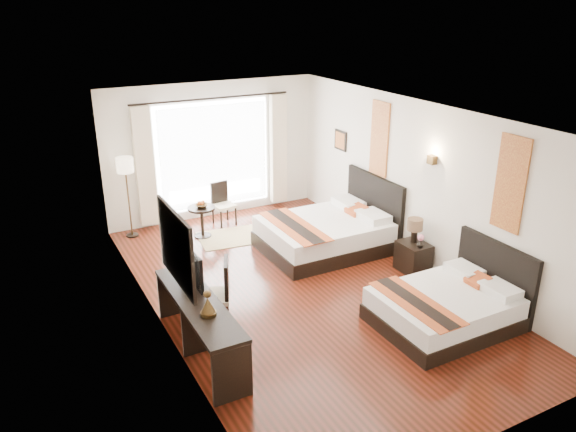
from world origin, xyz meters
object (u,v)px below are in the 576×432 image
vase (420,244)px  console_desk (200,327)px  bed_near (449,306)px  desk_chair (214,307)px  side_table (202,222)px  nightstand (413,257)px  window_chair (224,212)px  television (185,266)px  bed_far (328,232)px  fruit_bowl (201,206)px  table_lamp (415,226)px  floor_lamp (125,170)px

vase → console_desk: size_ratio=0.05×
bed_near → desk_chair: bed_near is taller
desk_chair → side_table: size_ratio=1.66×
side_table → console_desk: bearing=-110.3°
nightstand → window_chair: size_ratio=0.61×
nightstand → desk_chair: desk_chair is taller
vase → television: (-3.92, 0.18, 0.44)m
bed_near → bed_far: size_ratio=0.86×
nightstand → vase: (-0.03, -0.17, 0.31)m
desk_chair → side_table: 3.24m
vase → bed_far: bearing=115.3°
bed_far → desk_chair: (-2.80, -1.49, -0.02)m
nightstand → fruit_bowl: fruit_bowl is taller
table_lamp → fruit_bowl: table_lamp is taller
console_desk → floor_lamp: floor_lamp is taller
table_lamp → console_desk: size_ratio=0.19×
table_lamp → nightstand: bearing=-118.3°
table_lamp → desk_chair: desk_chair is taller
side_table → table_lamp: bearing=-48.1°
floor_lamp → fruit_bowl: 1.55m
window_chair → desk_chair: bearing=-31.4°
bed_near → bed_far: (-0.15, 2.97, 0.04)m
bed_near → bed_far: bed_far is taller
console_desk → side_table: bearing=69.7°
floor_lamp → side_table: bearing=-29.1°
desk_chair → fruit_bowl: (0.94, 3.09, 0.33)m
bed_far → console_desk: 3.75m
nightstand → side_table: 4.04m
nightstand → fruit_bowl: (-2.64, 3.04, 0.39)m
table_lamp → floor_lamp: (-3.88, 3.66, 0.55)m
vase → floor_lamp: bearing=134.5°
console_desk → side_table: console_desk is taller
vase → side_table: vase is taller
nightstand → table_lamp: size_ratio=1.27×
console_desk → fruit_bowl: size_ratio=9.13×
bed_far → window_chair: size_ratio=2.58×
bed_near → bed_far: 2.98m
nightstand → television: size_ratio=0.61×
bed_far → vase: 1.80m
bed_near → floor_lamp: size_ratio=1.22×
bed_near → fruit_bowl: (-2.01, 4.57, 0.36)m
bed_near → nightstand: bed_near is taller
desk_chair → nightstand: bearing=-155.9°
floor_lamp → fruit_bowl: (1.20, -0.68, -0.69)m
fruit_bowl → floor_lamp: bearing=150.5°
console_desk → floor_lamp: (0.12, 4.26, 0.95)m
nightstand → side_table: size_ratio=0.86×
vase → console_desk: 3.97m
table_lamp → television: size_ratio=0.48×
bed_near → window_chair: size_ratio=2.21×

